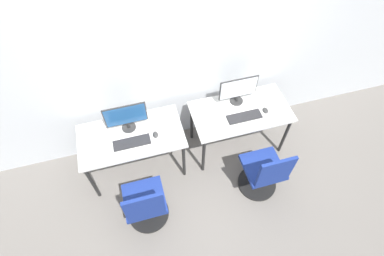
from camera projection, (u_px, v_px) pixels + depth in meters
ground_plane at (195, 175)px, 3.89m from camera, size 20.00×20.00×0.00m
wall_back at (176, 52)px, 3.19m from camera, size 12.00×0.05×2.80m
desk_left at (132, 140)px, 3.45m from camera, size 1.19×0.64×0.71m
monitor_left at (126, 117)px, 3.30m from camera, size 0.47×0.16×0.37m
keyboard_left at (132, 142)px, 3.32m from camera, size 0.41×0.14×0.02m
mouse_left at (156, 135)px, 3.38m from camera, size 0.06×0.09×0.03m
office_chair_left at (146, 206)px, 3.25m from camera, size 0.48×0.48×0.90m
desk_right at (240, 115)px, 3.67m from camera, size 1.19×0.64×0.71m
monitor_right at (238, 90)px, 3.54m from camera, size 0.47×0.16×0.37m
keyboard_right at (244, 117)px, 3.54m from camera, size 0.41×0.14×0.02m
mouse_right at (266, 110)px, 3.59m from camera, size 0.06×0.09×0.03m
office_chair_right at (264, 174)px, 3.48m from camera, size 0.48×0.48×0.90m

